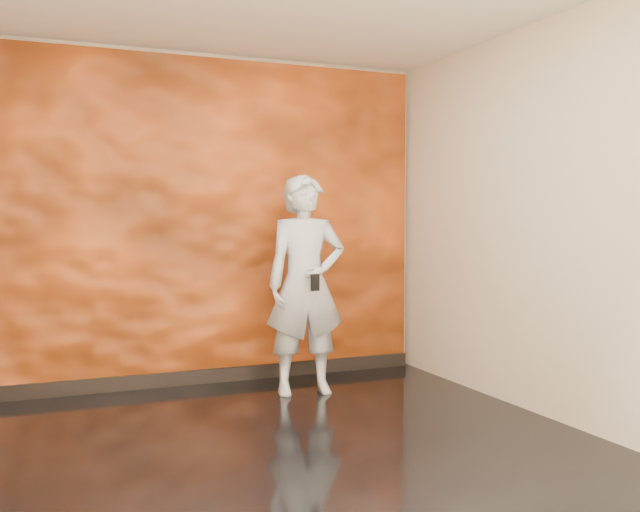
% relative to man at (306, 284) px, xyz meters
% --- Properties ---
extents(room, '(4.02, 4.02, 2.81)m').
position_rel_man_xyz_m(room, '(-0.69, -1.28, 0.52)').
color(room, black).
rests_on(room, ground).
extents(feature_wall, '(3.90, 0.06, 2.75)m').
position_rel_man_xyz_m(feature_wall, '(-0.69, 0.68, 0.50)').
color(feature_wall, '#ED5A19').
rests_on(feature_wall, ground).
extents(baseboard, '(3.90, 0.04, 0.12)m').
position_rel_man_xyz_m(baseboard, '(-0.69, 0.64, -0.82)').
color(baseboard, black).
rests_on(baseboard, ground).
extents(man, '(0.69, 0.50, 1.75)m').
position_rel_man_xyz_m(man, '(0.00, 0.00, 0.00)').
color(man, '#8E949C').
rests_on(man, ground).
extents(phone, '(0.07, 0.01, 0.13)m').
position_rel_man_xyz_m(phone, '(-0.02, -0.24, 0.04)').
color(phone, black).
rests_on(phone, man).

